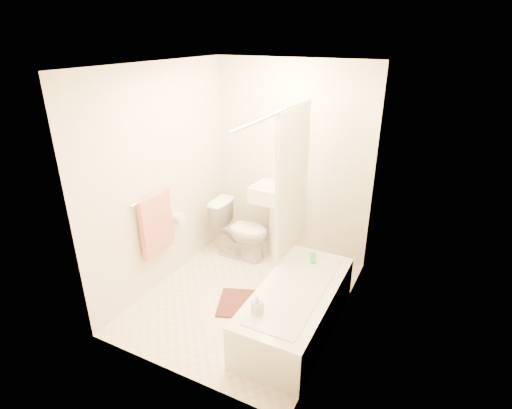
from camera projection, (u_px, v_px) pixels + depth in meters
The scene contains 17 objects.
floor at pixel (246, 296), 4.36m from camera, with size 2.40×2.40×0.00m, color beige.
ceiling at pixel (243, 65), 3.40m from camera, with size 2.40×2.40×0.00m, color white.
wall_back at pixel (291, 162), 4.86m from camera, with size 2.00×0.02×2.40m, color beige.
wall_left at pixel (163, 179), 4.29m from camera, with size 0.02×2.40×2.40m, color beige.
wall_right at pixel (346, 214), 3.46m from camera, with size 0.02×2.40×2.40m, color beige.
mirror at pixel (292, 138), 4.72m from camera, with size 0.40×0.03×0.55m, color white.
curtain_rod at pixel (279, 113), 3.52m from camera, with size 0.03×0.03×1.70m, color silver.
shower_curtain at pixel (292, 182), 4.15m from camera, with size 0.04×0.80×1.55m, color silver.
towel_bar at pixel (151, 196), 4.11m from camera, with size 0.02×0.02×0.60m, color silver.
towel at pixel (157, 224), 4.23m from camera, with size 0.06×0.45×0.66m, color #CC7266.
toilet_paper at pixel (178, 218), 4.56m from camera, with size 0.12×0.12×0.11m, color white.
toilet at pixel (241, 230), 5.01m from camera, with size 0.41×0.73×0.72m, color white.
sink at pixel (275, 218), 4.96m from camera, with size 0.53×0.43×1.04m, color white, non-canonical shape.
bathtub at pixel (296, 308), 3.83m from camera, with size 0.68×1.55×0.44m, color white, non-canonical shape.
bath_mat at pixel (249, 304), 4.22m from camera, with size 0.64×0.48×0.02m, color #532E1C.
soap_bottle at pixel (257, 305), 3.39m from camera, with size 0.08×0.08×0.18m, color white.
scrub_brush at pixel (313, 258), 4.22m from camera, with size 0.06×0.20×0.04m, color #44BA53.
Camera 1 is at (1.73, -3.15, 2.66)m, focal length 28.00 mm.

